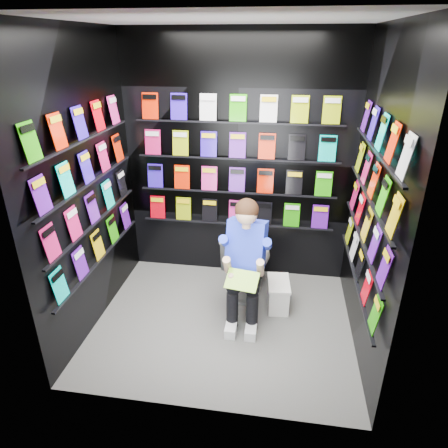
# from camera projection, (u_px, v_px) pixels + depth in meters

# --- Properties ---
(floor) EXTENTS (2.40, 2.40, 0.00)m
(floor) POSITION_uv_depth(u_px,v_px,m) (223.00, 322.00, 3.83)
(floor) COLOR #595956
(floor) RESTS_ON ground
(ceiling) EXTENTS (2.40, 2.40, 0.00)m
(ceiling) POSITION_uv_depth(u_px,v_px,m) (223.00, 18.00, 2.74)
(ceiling) COLOR white
(ceiling) RESTS_ON floor
(wall_back) EXTENTS (2.40, 0.04, 2.60)m
(wall_back) POSITION_uv_depth(u_px,v_px,m) (238.00, 162.00, 4.18)
(wall_back) COLOR black
(wall_back) RESTS_ON floor
(wall_front) EXTENTS (2.40, 0.04, 2.60)m
(wall_front) POSITION_uv_depth(u_px,v_px,m) (197.00, 254.00, 2.39)
(wall_front) COLOR black
(wall_front) RESTS_ON floor
(wall_left) EXTENTS (0.04, 2.00, 2.60)m
(wall_left) POSITION_uv_depth(u_px,v_px,m) (86.00, 188.00, 3.45)
(wall_left) COLOR black
(wall_left) RESTS_ON floor
(wall_right) EXTENTS (0.04, 2.00, 2.60)m
(wall_right) POSITION_uv_depth(u_px,v_px,m) (374.00, 204.00, 3.12)
(wall_right) COLOR black
(wall_right) RESTS_ON floor
(comics_back) EXTENTS (2.10, 0.06, 1.37)m
(comics_back) POSITION_uv_depth(u_px,v_px,m) (237.00, 163.00, 4.16)
(comics_back) COLOR red
(comics_back) RESTS_ON wall_back
(comics_left) EXTENTS (0.06, 1.70, 1.37)m
(comics_left) POSITION_uv_depth(u_px,v_px,m) (89.00, 188.00, 3.45)
(comics_left) COLOR red
(comics_left) RESTS_ON wall_left
(comics_right) EXTENTS (0.06, 1.70, 1.37)m
(comics_right) POSITION_uv_depth(u_px,v_px,m) (370.00, 203.00, 3.12)
(comics_right) COLOR red
(comics_right) RESTS_ON wall_right
(toilet) EXTENTS (0.54, 0.81, 0.73)m
(toilet) POSITION_uv_depth(u_px,v_px,m) (249.00, 260.00, 4.19)
(toilet) COLOR silver
(toilet) RESTS_ON floor
(longbox) EXTENTS (0.22, 0.37, 0.26)m
(longbox) POSITION_uv_depth(u_px,v_px,m) (278.00, 295.00, 4.01)
(longbox) COLOR white
(longbox) RESTS_ON floor
(longbox_lid) EXTENTS (0.24, 0.39, 0.03)m
(longbox_lid) POSITION_uv_depth(u_px,v_px,m) (279.00, 283.00, 3.95)
(longbox_lid) COLOR white
(longbox_lid) RESTS_ON longbox
(reader) EXTENTS (0.59, 0.77, 1.28)m
(reader) POSITION_uv_depth(u_px,v_px,m) (247.00, 245.00, 3.69)
(reader) COLOR blue
(reader) RESTS_ON toilet
(held_comic) EXTENTS (0.31, 0.21, 0.12)m
(held_comic) POSITION_uv_depth(u_px,v_px,m) (242.00, 280.00, 3.44)
(held_comic) COLOR green
(held_comic) RESTS_ON reader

